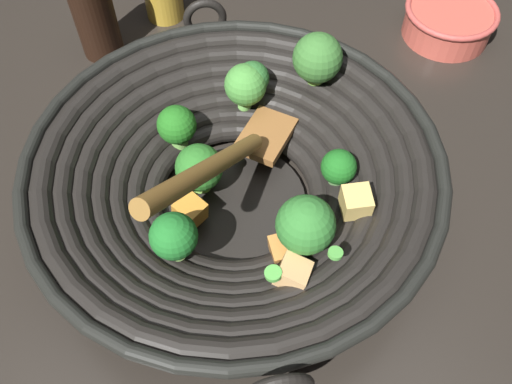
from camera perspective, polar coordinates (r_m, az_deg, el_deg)
ground_plane at (r=0.60m, az=-2.14°, el=-1.37°), size 4.00×4.00×0.00m
wok at (r=0.55m, az=-2.20°, el=1.97°), size 0.43×0.44×0.19m
soy_sauce_bottle at (r=0.75m, az=-17.09°, el=18.18°), size 0.05×0.05×0.17m
prep_bowl at (r=0.82m, az=19.92°, el=16.88°), size 0.13×0.13×0.05m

